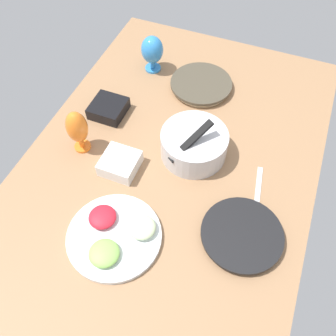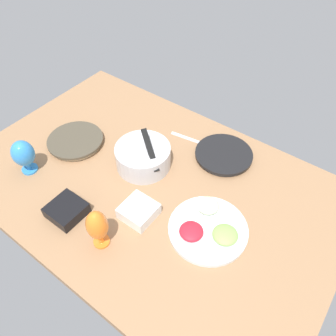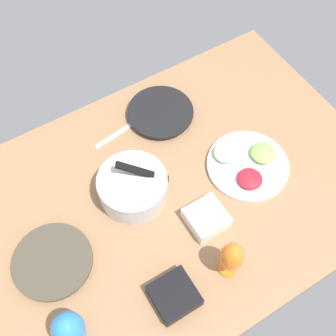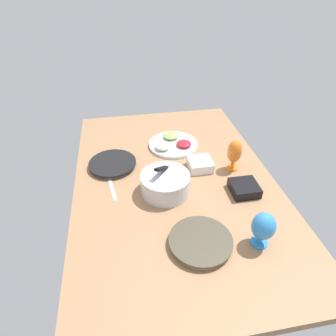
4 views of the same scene
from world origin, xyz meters
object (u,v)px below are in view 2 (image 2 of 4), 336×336
Objects in this scene: fruit_platter at (208,227)px; square_bowl_black at (66,210)px; mixing_bowl at (143,156)px; hurricane_glass_blue at (23,154)px; dinner_plate_left at (76,141)px; square_bowl_white at (139,211)px; dinner_plate_right at (224,155)px; hurricane_glass_orange at (97,226)px.

fruit_platter is 2.29× the size of square_bowl_black.
fruit_platter is (41.32, -11.69, -3.86)cm from mixing_bowl.
hurricane_glass_blue is at bearing 169.14° from square_bowl_black.
square_bowl_white reaches higher than dinner_plate_left.
fruit_platter is (14.91, -37.18, 0.23)cm from dinner_plate_right.
square_bowl_black is (-7.09, -38.64, -2.85)cm from mixing_bowl.
mixing_bowl is 42.02cm from hurricane_glass_orange.
mixing_bowl is (34.83, 8.66, 3.99)cm from dinner_plate_left.
hurricane_glass_orange is at bearing -72.33° from mixing_bowl.
fruit_platter is at bearing 44.38° from hurricane_glass_orange.
dinner_plate_right is 1.98× the size of square_bowl_black.
square_bowl_black is 1.04× the size of square_bowl_white.
fruit_platter is (76.15, -3.03, 0.13)cm from dinner_plate_left.
hurricane_glass_orange is at bearing -101.91° from dinner_plate_right.
dinner_plate_right is 0.87× the size of fruit_platter.
fruit_platter is at bearing -15.80° from mixing_bowl.
hurricane_glass_blue is (-64.96, -58.09, 8.31)cm from dinner_plate_right.
dinner_plate_left reaches higher than dinner_plate_right.
dinner_plate_left is 1.44× the size of hurricane_glass_orange.
square_bowl_black is at bearing -150.89° from fruit_platter.
mixing_bowl reaches higher than square_bowl_white.
dinner_plate_right is at bearing 29.15° from dinner_plate_left.
mixing_bowl reaches higher than dinner_plate_left.
fruit_platter is 55.41cm from square_bowl_black.
dinner_plate_left is 76.21cm from fruit_platter.
hurricane_glass_orange reaches higher than hurricane_glass_blue.
fruit_platter is at bearing 14.67° from hurricane_glass_blue.
square_bowl_white is at bearing -157.40° from fruit_platter.
hurricane_glass_blue is (-79.87, -20.91, 8.08)cm from fruit_platter.
square_bowl_white is (-25.34, -10.55, 1.27)cm from fruit_platter.
hurricane_glass_blue is at bearing -139.78° from mixing_bowl.
dinner_plate_right is at bearing 43.99° from mixing_bowl.
dinner_plate_right is 87.54cm from hurricane_glass_blue.
dinner_plate_left is at bearing 81.18° from hurricane_glass_blue.
hurricane_glass_orange is 19.42cm from square_bowl_white.
mixing_bowl is 43.11cm from fruit_platter.
square_bowl_black reaches higher than dinner_plate_right.
hurricane_glass_blue is 55.92cm from square_bowl_white.
dinner_plate_left is at bearing -150.85° from dinner_plate_right.
square_bowl_white is (3.32, 17.50, -7.74)cm from hurricane_glass_orange.
square_bowl_black is at bearing -100.39° from mixing_bowl.
hurricane_glass_orange is (-13.75, -65.23, 9.25)cm from dinner_plate_right.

